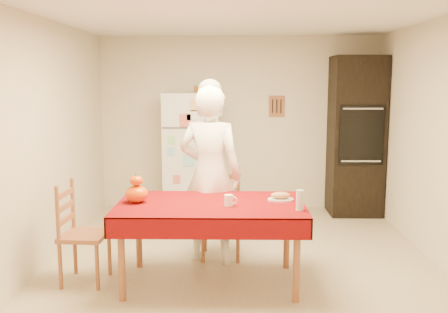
{
  "coord_description": "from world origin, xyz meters",
  "views": [
    {
      "loc": [
        -0.09,
        -5.0,
        1.86
      ],
      "look_at": [
        -0.18,
        0.2,
        1.07
      ],
      "focal_mm": 40.0,
      "sensor_mm": 36.0,
      "label": 1
    }
  ],
  "objects_px": {
    "chair_left": "(78,229)",
    "coffee_mug": "(229,200)",
    "seated_woman": "(210,175)",
    "dining_table": "(211,211)",
    "chair_far": "(221,209)",
    "wine_glass": "(300,200)",
    "pumpkin_lower": "(137,194)",
    "refrigerator": "(192,154)",
    "bread_plate": "(281,200)",
    "oven_cabinet": "(356,136)"
  },
  "relations": [
    {
      "from": "dining_table",
      "to": "refrigerator",
      "type": "bearing_deg",
      "value": 98.45
    },
    {
      "from": "refrigerator",
      "to": "chair_left",
      "type": "relative_size",
      "value": 1.79
    },
    {
      "from": "seated_woman",
      "to": "wine_glass",
      "type": "bearing_deg",
      "value": 150.42
    },
    {
      "from": "coffee_mug",
      "to": "pumpkin_lower",
      "type": "relative_size",
      "value": 0.48
    },
    {
      "from": "dining_table",
      "to": "wine_glass",
      "type": "relative_size",
      "value": 9.66
    },
    {
      "from": "chair_left",
      "to": "wine_glass",
      "type": "bearing_deg",
      "value": -93.56
    },
    {
      "from": "coffee_mug",
      "to": "wine_glass",
      "type": "distance_m",
      "value": 0.63
    },
    {
      "from": "chair_far",
      "to": "seated_woman",
      "type": "height_order",
      "value": "seated_woman"
    },
    {
      "from": "oven_cabinet",
      "to": "chair_far",
      "type": "xyz_separation_m",
      "value": [
        -1.83,
        -1.76,
        -0.59
      ]
    },
    {
      "from": "chair_left",
      "to": "coffee_mug",
      "type": "relative_size",
      "value": 9.5
    },
    {
      "from": "dining_table",
      "to": "wine_glass",
      "type": "xyz_separation_m",
      "value": [
        0.78,
        -0.23,
        0.16
      ]
    },
    {
      "from": "coffee_mug",
      "to": "bread_plate",
      "type": "height_order",
      "value": "coffee_mug"
    },
    {
      "from": "bread_plate",
      "to": "wine_glass",
      "type": "bearing_deg",
      "value": -68.82
    },
    {
      "from": "pumpkin_lower",
      "to": "seated_woman",
      "type": "bearing_deg",
      "value": 41.12
    },
    {
      "from": "refrigerator",
      "to": "seated_woman",
      "type": "xyz_separation_m",
      "value": [
        0.34,
        -1.88,
        0.06
      ]
    },
    {
      "from": "seated_woman",
      "to": "bread_plate",
      "type": "distance_m",
      "value": 0.84
    },
    {
      "from": "chair_left",
      "to": "chair_far",
      "type": "bearing_deg",
      "value": -56.94
    },
    {
      "from": "coffee_mug",
      "to": "pumpkin_lower",
      "type": "xyz_separation_m",
      "value": [
        -0.84,
        0.12,
        0.03
      ]
    },
    {
      "from": "oven_cabinet",
      "to": "bread_plate",
      "type": "bearing_deg",
      "value": -117.82
    },
    {
      "from": "chair_left",
      "to": "bread_plate",
      "type": "xyz_separation_m",
      "value": [
        1.88,
        0.1,
        0.26
      ]
    },
    {
      "from": "coffee_mug",
      "to": "wine_glass",
      "type": "xyz_separation_m",
      "value": [
        0.61,
        -0.14,
        0.04
      ]
    },
    {
      "from": "refrigerator",
      "to": "wine_glass",
      "type": "xyz_separation_m",
      "value": [
        1.14,
        -2.7,
        -0.0
      ]
    },
    {
      "from": "chair_left",
      "to": "wine_glass",
      "type": "height_order",
      "value": "chair_left"
    },
    {
      "from": "chair_left",
      "to": "pumpkin_lower",
      "type": "distance_m",
      "value": 0.65
    },
    {
      "from": "seated_woman",
      "to": "wine_glass",
      "type": "height_order",
      "value": "seated_woman"
    },
    {
      "from": "wine_glass",
      "to": "seated_woman",
      "type": "bearing_deg",
      "value": 134.54
    },
    {
      "from": "dining_table",
      "to": "wine_glass",
      "type": "bearing_deg",
      "value": -16.74
    },
    {
      "from": "chair_far",
      "to": "seated_woman",
      "type": "bearing_deg",
      "value": -121.25
    },
    {
      "from": "wine_glass",
      "to": "dining_table",
      "type": "bearing_deg",
      "value": 163.26
    },
    {
      "from": "chair_far",
      "to": "pumpkin_lower",
      "type": "height_order",
      "value": "chair_far"
    },
    {
      "from": "chair_far",
      "to": "chair_left",
      "type": "height_order",
      "value": "same"
    },
    {
      "from": "wine_glass",
      "to": "chair_far",
      "type": "bearing_deg",
      "value": 125.13
    },
    {
      "from": "pumpkin_lower",
      "to": "refrigerator",
      "type": "bearing_deg",
      "value": 82.74
    },
    {
      "from": "wine_glass",
      "to": "chair_left",
      "type": "bearing_deg",
      "value": 173.09
    },
    {
      "from": "chair_left",
      "to": "pumpkin_lower",
      "type": "height_order",
      "value": "chair_left"
    },
    {
      "from": "pumpkin_lower",
      "to": "chair_far",
      "type": "bearing_deg",
      "value": 44.28
    },
    {
      "from": "refrigerator",
      "to": "oven_cabinet",
      "type": "bearing_deg",
      "value": 1.18
    },
    {
      "from": "oven_cabinet",
      "to": "chair_far",
      "type": "distance_m",
      "value": 2.61
    },
    {
      "from": "oven_cabinet",
      "to": "refrigerator",
      "type": "bearing_deg",
      "value": -178.82
    },
    {
      "from": "seated_woman",
      "to": "bread_plate",
      "type": "xyz_separation_m",
      "value": [
        0.67,
        -0.48,
        -0.14
      ]
    },
    {
      "from": "seated_woman",
      "to": "dining_table",
      "type": "bearing_deg",
      "value": 108.75
    },
    {
      "from": "oven_cabinet",
      "to": "dining_table",
      "type": "distance_m",
      "value": 3.18
    },
    {
      "from": "coffee_mug",
      "to": "refrigerator",
      "type": "bearing_deg",
      "value": 101.68
    },
    {
      "from": "coffee_mug",
      "to": "dining_table",
      "type": "bearing_deg",
      "value": 149.12
    },
    {
      "from": "seated_woman",
      "to": "wine_glass",
      "type": "xyz_separation_m",
      "value": [
        0.81,
        -0.82,
        -0.06
      ]
    },
    {
      "from": "dining_table",
      "to": "seated_woman",
      "type": "relative_size",
      "value": 0.93
    },
    {
      "from": "refrigerator",
      "to": "coffee_mug",
      "type": "relative_size",
      "value": 17.0
    },
    {
      "from": "oven_cabinet",
      "to": "wine_glass",
      "type": "bearing_deg",
      "value": -112.48
    },
    {
      "from": "bread_plate",
      "to": "refrigerator",
      "type": "bearing_deg",
      "value": 113.2
    },
    {
      "from": "refrigerator",
      "to": "bread_plate",
      "type": "height_order",
      "value": "refrigerator"
    }
  ]
}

